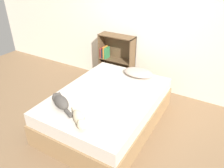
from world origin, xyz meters
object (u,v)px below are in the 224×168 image
bed (107,109)px  cat_dark (60,101)px  cat_light (80,120)px  pillow (138,73)px  bookshelf (116,58)px

bed → cat_dark: bearing=-123.9°
bed → cat_light: size_ratio=4.63×
bed → pillow: pillow is taller
bed → bookshelf: size_ratio=1.96×
cat_light → bookshelf: 2.17m
bed → bookshelf: (-0.58, 1.31, 0.26)m
cat_dark → cat_light: bearing=-174.8°
pillow → bookshelf: (-0.73, 0.52, -0.07)m
pillow → cat_light: 1.55m
cat_light → bookshelf: size_ratio=0.42×
pillow → cat_light: bearing=-93.0°
pillow → cat_light: cat_light is taller
pillow → cat_dark: size_ratio=1.08×
cat_light → cat_dark: size_ratio=0.90×
bed → cat_dark: cat_dark is taller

